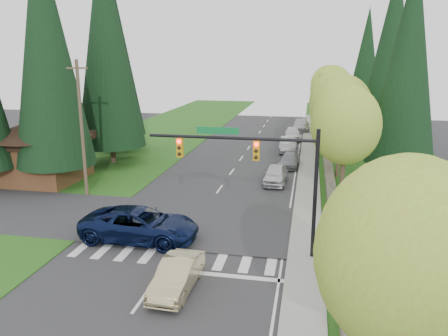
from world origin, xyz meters
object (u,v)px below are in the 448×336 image
(parked_car_b, at_px, (289,160))
(parked_car_c, at_px, (288,145))
(sedan_champagne, at_px, (177,275))
(suv_navy, at_px, (140,225))
(parked_car_e, at_px, (301,125))
(parked_car_a, at_px, (276,174))
(parked_car_d, at_px, (293,134))

(parked_car_b, relative_size, parked_car_c, 0.89)
(sedan_champagne, distance_m, suv_navy, 6.10)
(suv_navy, xyz_separation_m, parked_car_e, (8.02, 40.13, -0.14))
(suv_navy, distance_m, parked_car_b, 20.33)
(sedan_champagne, height_order, parked_car_a, parked_car_a)
(parked_car_d, bearing_deg, parked_car_a, -95.42)
(parked_car_c, bearing_deg, parked_car_e, 86.33)
(parked_car_a, distance_m, parked_car_c, 12.71)
(parked_car_b, bearing_deg, parked_car_d, 95.15)
(sedan_champagne, distance_m, parked_car_d, 37.88)
(suv_navy, bearing_deg, parked_car_c, -14.30)
(parked_car_e, bearing_deg, suv_navy, -103.14)
(parked_car_c, bearing_deg, suv_navy, -104.67)
(parked_car_a, relative_size, parked_car_e, 0.82)
(parked_car_b, height_order, parked_car_d, parked_car_d)
(suv_navy, distance_m, parked_car_a, 14.61)
(parked_car_b, distance_m, parked_car_c, 6.84)
(suv_navy, bearing_deg, parked_car_d, -11.38)
(parked_car_d, bearing_deg, sedan_champagne, -99.17)
(suv_navy, distance_m, parked_car_d, 33.63)
(parked_car_b, bearing_deg, suv_navy, -107.74)
(sedan_champagne, height_order, parked_car_d, parked_car_d)
(parked_car_a, relative_size, parked_car_c, 0.92)
(suv_navy, distance_m, parked_car_c, 26.65)
(parked_car_b, height_order, parked_car_c, parked_car_c)
(sedan_champagne, height_order, suv_navy, suv_navy)
(sedan_champagne, distance_m, parked_car_e, 45.20)
(suv_navy, relative_size, parked_car_b, 1.55)
(parked_car_b, bearing_deg, parked_car_a, -94.32)
(parked_car_b, xyz_separation_m, parked_car_e, (0.56, 21.23, 0.16))
(parked_car_a, bearing_deg, parked_car_b, 83.18)
(parked_car_c, height_order, parked_car_d, parked_car_d)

